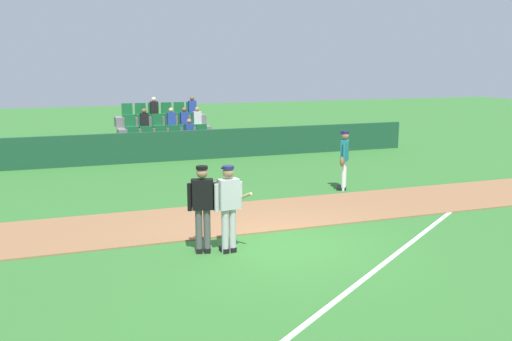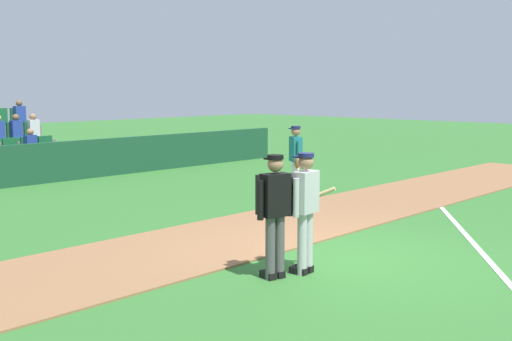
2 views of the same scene
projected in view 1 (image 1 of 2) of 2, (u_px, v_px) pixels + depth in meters
name	position (u px, v px, depth m)	size (l,w,h in m)	color
ground_plane	(282.00, 245.00, 11.73)	(80.00, 80.00, 0.00)	#33702D
infield_dirt_path	(246.00, 216.00, 13.85)	(28.00, 2.77, 0.03)	#936642
foul_line_chalk	(418.00, 237.00, 12.26)	(12.00, 0.10, 0.01)	white
dugout_fence	(174.00, 146.00, 21.65)	(20.00, 0.16, 1.15)	#19472D
stadium_bleachers	(165.00, 138.00, 23.38)	(3.90, 2.95, 2.30)	slate
batter_grey_jersey	(229.00, 205.00, 11.11)	(0.72, 0.75, 1.76)	#B2B2B2
umpire_home_plate	(202.00, 204.00, 11.09)	(0.58, 0.37, 1.76)	#4C4C4C
runner_teal_jersey	(344.00, 158.00, 16.60)	(0.49, 0.57, 1.76)	white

